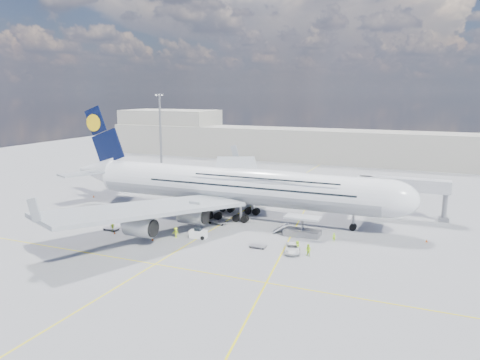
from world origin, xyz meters
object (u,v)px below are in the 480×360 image
at_px(cone_wing_right_outer, 115,233).
at_px(light_mast, 161,134).
at_px(dolly_row_c, 139,219).
at_px(cone_wing_left_outer, 200,190).
at_px(service_van, 292,248).
at_px(dolly_row_a, 111,228).
at_px(baggage_tug, 198,234).
at_px(crew_loader, 308,250).
at_px(dolly_back, 96,221).
at_px(crew_nose, 334,237).
at_px(cone_wing_right_inner, 153,239).
at_px(crew_wing, 112,227).
at_px(dolly_row_b, 145,220).
at_px(dolly_nose_near, 217,222).
at_px(catering_truck_inner, 264,186).
at_px(cone_nose, 427,241).
at_px(dolly_nose_far, 258,246).
at_px(cone_tail, 94,196).
at_px(crew_van, 297,246).
at_px(jet_bridge, 387,187).
at_px(airliner, 235,185).
at_px(crew_tug, 176,233).
at_px(catering_truck_outer, 193,179).
at_px(cone_wing_left_inner, 265,196).
at_px(cargo_loader, 301,229).

bearing_deg(cone_wing_right_outer, light_mast, 114.04).
bearing_deg(dolly_row_c, cone_wing_left_outer, 89.84).
bearing_deg(service_van, dolly_row_a, 167.89).
relative_size(baggage_tug, crew_loader, 1.64).
bearing_deg(dolly_back, dolly_row_c, 29.04).
height_order(crew_nose, cone_wing_right_inner, crew_nose).
xyz_separation_m(dolly_back, crew_wing, (6.62, -3.26, 0.53)).
xyz_separation_m(dolly_row_b, service_van, (31.73, -4.20, -0.21)).
xyz_separation_m(dolly_row_a, cone_wing_right_inner, (10.81, -2.23, -0.08)).
relative_size(dolly_row_a, dolly_row_b, 1.01).
bearing_deg(dolly_row_c, dolly_nose_near, 15.94).
bearing_deg(catering_truck_inner, dolly_row_c, -108.75).
relative_size(crew_nose, cone_wing_right_outer, 3.07).
distance_m(dolly_row_b, dolly_back, 10.26).
bearing_deg(light_mast, cone_nose, -25.42).
height_order(light_mast, dolly_nose_far, light_mast).
relative_size(dolly_nose_far, crew_wing, 1.64).
relative_size(dolly_row_b, cone_tail, 4.89).
height_order(light_mast, crew_wing, light_mast).
bearing_deg(dolly_row_c, crew_van, -12.82).
distance_m(jet_bridge, light_mast, 74.11).
height_order(airliner, cone_wing_left_outer, airliner).
relative_size(dolly_row_b, crew_wing, 1.70).
relative_size(dolly_nose_near, crew_nose, 2.44).
bearing_deg(service_van, cone_nose, 20.96).
xyz_separation_m(dolly_row_a, crew_wing, (0.70, -0.48, 0.54)).
relative_size(crew_nose, crew_loader, 0.77).
relative_size(light_mast, dolly_back, 8.03).
height_order(light_mast, cone_wing_right_inner, light_mast).
bearing_deg(dolly_nose_far, crew_tug, -177.36).
bearing_deg(dolly_back, crew_wing, -17.11).
relative_size(dolly_row_a, cone_wing_right_outer, 5.86).
height_order(dolly_nose_near, crew_tug, crew_tug).
distance_m(airliner, catering_truck_outer, 35.72).
bearing_deg(cone_wing_left_outer, crew_nose, -34.13).
bearing_deg(cone_nose, cone_wing_right_inner, -158.14).
distance_m(crew_loader, crew_wing, 37.83).
height_order(catering_truck_inner, cone_wing_left_inner, catering_truck_inner).
relative_size(dolly_nose_near, baggage_tug, 1.15).
distance_m(airliner, light_mast, 53.72).
xyz_separation_m(dolly_row_c, cone_wing_right_inner, (8.45, -8.01, -0.64)).
height_order(dolly_row_a, cone_nose, cone_nose).
height_order(light_mast, crew_tug, light_mast).
bearing_deg(dolly_row_b, cone_wing_left_outer, 88.53).
relative_size(cone_wing_left_outer, cone_wing_right_inner, 0.97).
height_order(crew_loader, cone_tail, crew_loader).
xyz_separation_m(crew_tug, cone_wing_left_inner, (3.52, 37.52, -0.75)).
xyz_separation_m(dolly_row_b, crew_van, (32.45, -3.77, 0.06)).
xyz_separation_m(crew_wing, crew_tug, (13.15, 1.18, 0.11)).
relative_size(cargo_loader, catering_truck_outer, 1.14).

